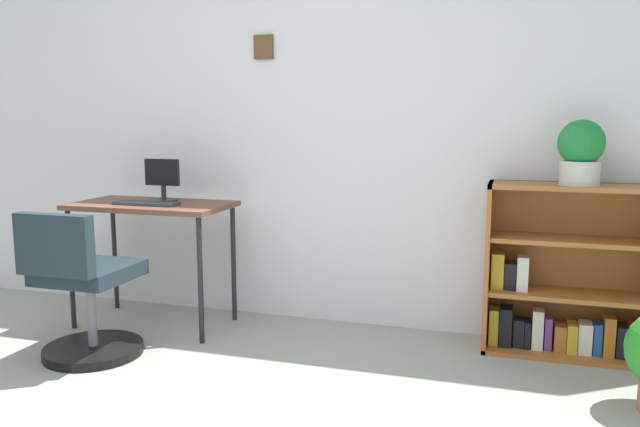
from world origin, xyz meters
The scene contains 7 objects.
wall_back centered at (0.00, 2.15, 1.29)m, with size 5.20×0.12×2.57m.
desk centered at (-0.81, 1.71, 0.68)m, with size 0.94×0.52×0.75m.
monitor centered at (-0.77, 1.79, 0.88)m, with size 0.22×0.17×0.26m.
keyboard centered at (-0.79, 1.62, 0.76)m, with size 0.39×0.11×0.02m, color #2B3236.
office_chair centered at (-0.85, 1.10, 0.34)m, with size 0.52×0.55×0.80m.
bookshelf_low centered at (1.55, 1.95, 0.40)m, with size 0.87×0.30×0.92m.
potted_plant_on_shelf centered at (1.59, 1.90, 1.09)m, with size 0.23×0.23×0.33m.
Camera 1 is at (1.28, -1.59, 1.26)m, focal length 35.67 mm.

